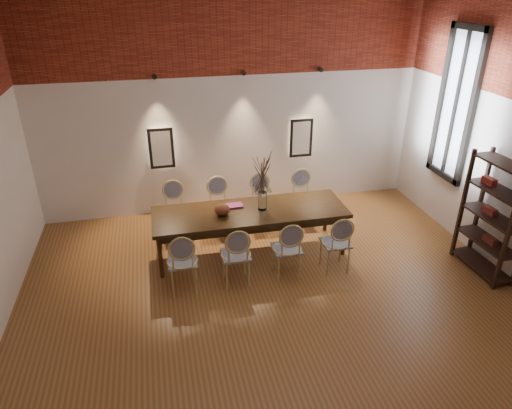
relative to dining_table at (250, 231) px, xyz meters
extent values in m
cube|color=brown|center=(0.05, -1.76, -0.39)|extent=(7.00, 7.00, 0.02)
cube|color=silver|center=(0.05, 1.79, 1.62)|extent=(7.00, 0.10, 4.00)
cube|color=maroon|center=(0.05, 1.72, 2.88)|extent=(7.00, 0.02, 1.50)
cube|color=#FFEAC6|center=(-1.25, 1.69, 0.93)|extent=(0.36, 0.06, 0.66)
cube|color=#FFEAC6|center=(1.35, 1.69, 0.93)|extent=(0.36, 0.06, 0.66)
cylinder|color=black|center=(-1.25, 1.66, 2.17)|extent=(0.08, 0.10, 0.08)
cylinder|color=black|center=(0.25, 1.66, 2.17)|extent=(0.08, 0.10, 0.08)
cylinder|color=black|center=(1.65, 1.66, 2.17)|extent=(0.08, 0.10, 0.08)
cube|color=silver|center=(3.51, 0.24, 1.77)|extent=(0.02, 0.78, 2.38)
cube|color=black|center=(3.49, 0.24, 1.77)|extent=(0.08, 0.90, 2.50)
cube|color=black|center=(3.49, 0.24, 1.77)|extent=(0.06, 0.06, 2.40)
cube|color=#37220E|center=(0.00, 0.00, 0.00)|extent=(3.04, 0.99, 0.75)
cylinder|color=silver|center=(0.19, 0.00, 0.53)|extent=(0.14, 0.14, 0.30)
ellipsoid|color=#602D16|center=(-0.45, -0.05, 0.46)|extent=(0.24, 0.24, 0.18)
cube|color=#942C6F|center=(-0.22, 0.19, 0.39)|extent=(0.26, 0.18, 0.03)
camera|label=1|loc=(-1.34, -6.20, 3.64)|focal=32.00mm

